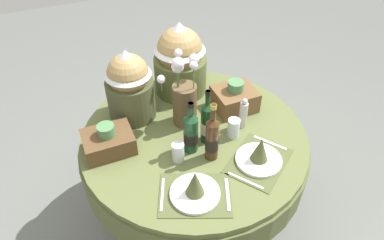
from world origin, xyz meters
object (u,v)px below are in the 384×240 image
at_px(dining_table, 194,151).
at_px(pepper_mill, 243,114).
at_px(gift_tub_back_centre, 180,56).
at_px(place_setting_left, 195,189).
at_px(flower_vase, 184,97).
at_px(woven_basket_side_right, 234,98).
at_px(tumbler_near_left, 178,152).
at_px(gift_tub_back_left, 129,82).
at_px(wine_bottle_left, 191,132).
at_px(place_setting_right, 259,155).
at_px(wine_bottle_right, 212,138).
at_px(wine_bottle_centre, 207,122).
at_px(tumbler_near_right, 234,128).
at_px(woven_basket_side_left, 108,141).

relative_size(dining_table, pepper_mill, 6.59).
bearing_deg(gift_tub_back_centre, pepper_mill, -67.49).
bearing_deg(place_setting_left, flower_vase, 73.51).
distance_m(gift_tub_back_centre, woven_basket_side_right, 0.42).
bearing_deg(tumbler_near_left, gift_tub_back_left, 104.55).
xyz_separation_m(wine_bottle_left, tumbler_near_left, (-0.09, -0.04, -0.07)).
distance_m(place_setting_right, wine_bottle_right, 0.26).
height_order(dining_table, flower_vase, flower_vase).
bearing_deg(wine_bottle_centre, woven_basket_side_right, 35.59).
relative_size(pepper_mill, gift_tub_back_centre, 0.42).
height_order(tumbler_near_left, woven_basket_side_right, woven_basket_side_right).
bearing_deg(place_setting_right, flower_vase, 117.89).
bearing_deg(gift_tub_back_centre, wine_bottle_centre, -94.82).
relative_size(tumbler_near_left, tumbler_near_right, 0.95).
bearing_deg(woven_basket_side_right, tumbler_near_right, -118.82).
height_order(gift_tub_back_left, gift_tub_back_centre, gift_tub_back_centre).
xyz_separation_m(pepper_mill, woven_basket_side_right, (0.04, 0.17, -0.02)).
bearing_deg(gift_tub_back_left, tumbler_near_left, -75.45).
bearing_deg(woven_basket_side_left, tumbler_near_right, -13.83).
distance_m(wine_bottle_left, pepper_mill, 0.35).
relative_size(wine_bottle_left, tumbler_near_right, 2.74).
distance_m(dining_table, woven_basket_side_left, 0.51).
height_order(place_setting_right, woven_basket_side_right, woven_basket_side_right).
height_order(wine_bottle_centre, gift_tub_back_centre, gift_tub_back_centre).
relative_size(tumbler_near_right, woven_basket_side_right, 0.48).
bearing_deg(dining_table, woven_basket_side_left, 171.79).
xyz_separation_m(flower_vase, tumbler_near_left, (-0.14, -0.27, -0.12)).
xyz_separation_m(dining_table, woven_basket_side_left, (-0.46, 0.07, 0.20)).
xyz_separation_m(tumbler_near_right, woven_basket_side_left, (-0.66, 0.16, 0.00)).
bearing_deg(gift_tub_back_left, place_setting_right, -51.47).
bearing_deg(flower_vase, wine_bottle_left, -103.23).
bearing_deg(flower_vase, pepper_mill, -30.36).
bearing_deg(wine_bottle_left, flower_vase, 76.77).
height_order(tumbler_near_right, pepper_mill, pepper_mill).
bearing_deg(place_setting_left, gift_tub_back_centre, 73.12).
relative_size(wine_bottle_right, woven_basket_side_left, 1.35).
height_order(wine_bottle_right, gift_tub_back_centre, gift_tub_back_centre).
relative_size(wine_bottle_right, gift_tub_back_left, 0.80).
bearing_deg(woven_basket_side_right, place_setting_left, -132.84).
distance_m(tumbler_near_right, gift_tub_back_centre, 0.57).
relative_size(tumbler_near_right, woven_basket_side_left, 0.44).
xyz_separation_m(place_setting_right, gift_tub_back_centre, (-0.14, 0.74, 0.20)).
distance_m(wine_bottle_centre, gift_tub_back_left, 0.49).
height_order(wine_bottle_right, pepper_mill, wine_bottle_right).
bearing_deg(dining_table, place_setting_left, -112.53).
height_order(wine_bottle_centre, pepper_mill, wine_bottle_centre).
distance_m(dining_table, wine_bottle_centre, 0.28).
height_order(flower_vase, woven_basket_side_right, flower_vase).
bearing_deg(place_setting_right, woven_basket_side_right, 78.61).
xyz_separation_m(gift_tub_back_centre, woven_basket_side_right, (0.23, -0.30, -0.18)).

